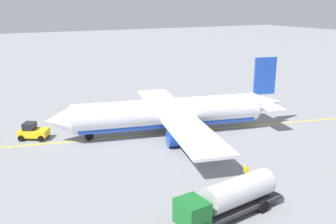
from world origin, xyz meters
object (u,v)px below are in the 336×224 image
airplane (171,114)px  safety_cone_wingtip (86,128)px  pushback_tug (33,132)px  safety_cone_nose (83,123)px  fuel_tanker (229,197)px  refueling_worker (246,173)px

airplane → safety_cone_wingtip: 12.16m
pushback_tug → safety_cone_nose: 7.73m
safety_cone_nose → safety_cone_wingtip: size_ratio=1.04×
airplane → pushback_tug: (16.97, -6.47, -1.73)m
pushback_tug → safety_cone_wingtip: size_ratio=6.47×
fuel_tanker → pushback_tug: bearing=-67.5°
airplane → safety_cone_wingtip: airplane is taller
airplane → refueling_worker: airplane is taller
safety_cone_wingtip → fuel_tanker: bearing=98.5°
pushback_tug → fuel_tanker: bearing=112.5°
pushback_tug → refueling_worker: pushback_tug is taller
fuel_tanker → safety_cone_wingtip: fuel_tanker is taller
fuel_tanker → safety_cone_nose: fuel_tanker is taller
refueling_worker → safety_cone_wingtip: 24.58m
pushback_tug → airplane: bearing=159.1°
safety_cone_nose → fuel_tanker: bearing=97.5°
safety_cone_wingtip → safety_cone_nose: bearing=-95.7°
airplane → fuel_tanker: size_ratio=3.20×
airplane → refueling_worker: bearing=88.8°
refueling_worker → safety_cone_nose: size_ratio=2.60×
refueling_worker → airplane: bearing=-91.2°
safety_cone_nose → safety_cone_wingtip: safety_cone_nose is taller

